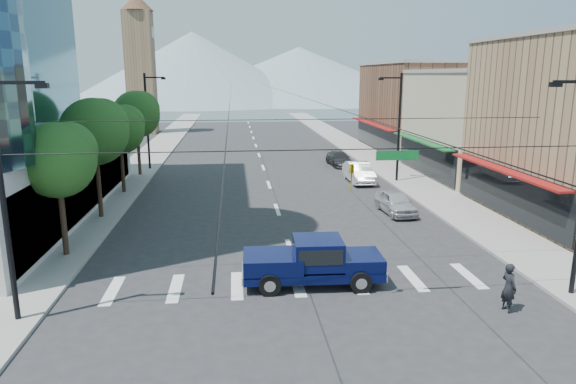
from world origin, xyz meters
name	(u,v)px	position (x,y,z in m)	size (l,w,h in m)	color
ground	(306,297)	(0.00, 0.00, 0.00)	(160.00, 160.00, 0.00)	#28282B
sidewalk_left	(153,154)	(-12.00, 40.00, 0.07)	(4.00, 120.00, 0.15)	gray
sidewalk_right	(359,150)	(12.00, 40.00, 0.07)	(4.00, 120.00, 0.15)	gray
shop_mid	(493,125)	(20.00, 24.00, 4.50)	(12.00, 14.00, 9.00)	tan
shop_far	(427,108)	(20.00, 40.00, 5.00)	(12.00, 18.00, 10.00)	brown
clock_tower	(140,62)	(-16.50, 62.00, 10.64)	(4.80, 4.80, 20.40)	#8C6B4C
mountain_left	(193,68)	(-15.00, 150.00, 11.00)	(80.00, 80.00, 22.00)	gray
mountain_right	(299,74)	(20.00, 160.00, 9.00)	(90.00, 90.00, 18.00)	gray
tree_near	(60,157)	(-11.07, 6.10, 4.99)	(3.65, 3.64, 6.71)	black
tree_midnear	(97,130)	(-11.07, 13.10, 5.59)	(4.09, 4.09, 7.52)	black
tree_midfar	(122,128)	(-11.07, 20.10, 4.99)	(3.65, 3.64, 6.71)	black
tree_far	(138,113)	(-11.07, 27.10, 5.59)	(4.09, 4.09, 7.52)	black
signal_rig	(316,192)	(0.19, -1.00, 4.64)	(21.80, 0.20, 9.00)	black
lamp_pole_nw	(148,118)	(-10.67, 30.00, 4.94)	(2.00, 0.25, 9.00)	black
lamp_pole_ne	(398,123)	(10.67, 22.00, 4.94)	(2.00, 0.25, 9.00)	black
pickup_truck	(312,261)	(0.43, 1.33, 1.07)	(6.12, 2.53, 2.05)	#080E3B
pedestrian	(509,287)	(7.49, -2.00, 0.96)	(0.70, 0.46, 1.92)	black
parked_car_near	(396,202)	(7.60, 12.26, 0.73)	(1.73, 4.31, 1.47)	silver
parked_car_mid	(359,172)	(7.60, 22.28, 0.84)	(1.77, 5.08, 1.67)	silver
parked_car_far	(339,159)	(7.60, 30.41, 0.69)	(1.92, 4.72, 1.37)	#272729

